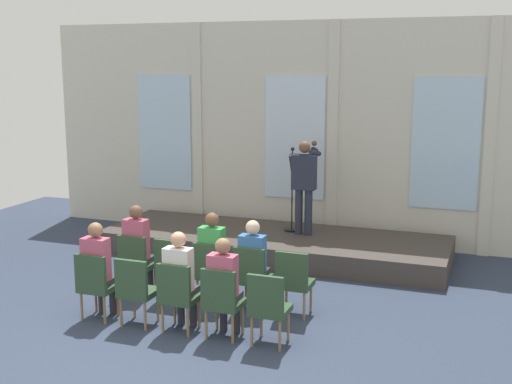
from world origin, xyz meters
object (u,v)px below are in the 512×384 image
chair_r1_c2 (178,293)px  audience_r1_c2 (180,276)px  audience_r1_c0 (98,265)px  chair_r0_c3 (252,274)px  chair_r0_c4 (294,279)px  chair_r0_c1 (173,265)px  chair_r1_c3 (222,299)px  chair_r0_c0 (136,261)px  chair_r0_c2 (211,270)px  mic_stand (292,213)px  chair_r1_c0 (96,282)px  chair_r1_c4 (268,305)px  audience_r0_c2 (213,253)px  audience_r1_c3 (224,282)px  audience_r0_c0 (138,245)px  speaker (304,181)px  chair_r1_c1 (136,287)px  audience_r0_c3 (254,260)px

chair_r1_c2 → audience_r1_c2: size_ratio=0.70×
audience_r1_c0 → chair_r0_c3: bearing=27.8°
chair_r0_c4 → chair_r1_c2: (-1.23, -1.06, 0.00)m
chair_r0_c1 → chair_r1_c3: same height
chair_r0_c3 → chair_r0_c0: bearing=180.0°
chair_r1_c2 → chair_r0_c2: bearing=90.0°
chair_r0_c1 → mic_stand: bearing=74.7°
chair_r0_c0 → chair_r0_c4: bearing=0.0°
chair_r1_c0 → chair_r1_c4: (2.46, 0.00, 0.00)m
chair_r0_c0 → chair_r1_c4: bearing=-23.2°
mic_stand → audience_r0_c2: mic_stand is taller
audience_r1_c0 → chair_r1_c2: size_ratio=1.44×
chair_r0_c1 → audience_r1_c2: size_ratio=0.70×
chair_r0_c4 → chair_r1_c3: 1.22m
chair_r0_c2 → chair_r1_c4: 1.62m
chair_r0_c3 → audience_r1_c3: size_ratio=0.72×
audience_r0_c0 → audience_r1_c2: size_ratio=1.03×
chair_r0_c1 → chair_r1_c0: same height
speaker → chair_r1_c1: size_ratio=1.80×
chair_r0_c4 → audience_r0_c3: bearing=172.4°
chair_r1_c2 → audience_r1_c2: 0.22m
chair_r0_c3 → chair_r1_c0: size_ratio=1.00×
audience_r1_c3 → chair_r1_c2: bearing=-172.4°
audience_r0_c3 → chair_r1_c1: (-1.23, -1.14, -0.19)m
audience_r0_c3 → chair_r0_c4: 0.65m
audience_r0_c0 → audience_r1_c0: bearing=-90.0°
chair_r0_c4 → speaker: bearing=103.7°
chair_r1_c2 → chair_r0_c4: bearing=40.6°
audience_r0_c0 → chair_r1_c3: size_ratio=1.46×
chair_r0_c4 → chair_r0_c3: bearing=180.0°
speaker → audience_r1_c3: bearing=-88.5°
chair_r0_c1 → chair_r1_c2: bearing=-59.7°
chair_r1_c0 → audience_r1_c3: 1.86m
mic_stand → audience_r1_c2: (-0.24, -4.09, 0.02)m
audience_r0_c0 → chair_r0_c0: bearing=-90.0°
chair_r0_c0 → chair_r1_c2: same height
chair_r0_c3 → chair_r1_c4: size_ratio=1.00×
chair_r0_c0 → chair_r0_c3: same height
mic_stand → chair_r1_c1: (-0.85, -4.17, -0.19)m
audience_r0_c0 → chair_r0_c1: size_ratio=1.46×
audience_r0_c3 → audience_r1_c0: (-1.85, -1.06, 0.03)m
chair_r0_c2 → chair_r1_c0: 1.62m
audience_r1_c0 → chair_r1_c4: (2.46, -0.08, -0.21)m
audience_r0_c0 → audience_r0_c3: bearing=0.1°
chair_r1_c1 → audience_r0_c3: bearing=42.7°
chair_r0_c3 → audience_r0_c0: bearing=177.6°
audience_r1_c2 → audience_r0_c3: bearing=59.8°
audience_r0_c0 → chair_r1_c2: audience_r0_c0 is taller
chair_r0_c2 → audience_r1_c0: 1.59m
chair_r0_c1 → chair_r1_c4: size_ratio=1.00×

